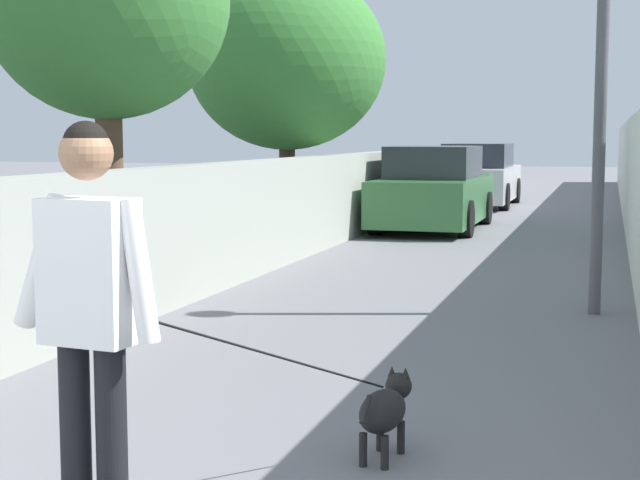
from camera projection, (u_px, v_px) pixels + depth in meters
ground_plane at (486, 242)px, 15.77m from camera, size 80.00×80.00×0.00m
wall_left at (313, 204)px, 14.46m from camera, size 48.00×0.30×1.43m
tree_left_near at (287, 60)px, 15.39m from camera, size 3.19×3.19×4.38m
tree_left_mid at (106, 0)px, 10.17m from camera, size 2.63×2.63×4.47m
lamp_post at (603, 31)px, 9.09m from camera, size 0.36×0.36×3.92m
person_skateboarder at (90, 295)px, 3.94m from camera, size 0.26×0.71×1.71m
dog at (384, 408)px, 5.16m from camera, size 1.79×1.04×1.06m
car_near at (434, 191)px, 17.84m from camera, size 4.22×1.80×1.54m
car_far at (478, 177)px, 23.79m from camera, size 4.39×1.80×1.54m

